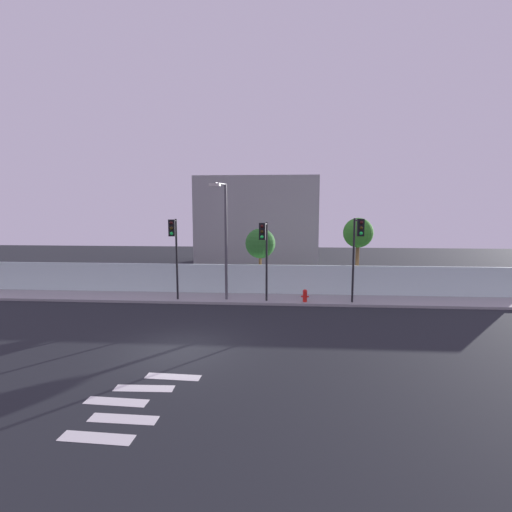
# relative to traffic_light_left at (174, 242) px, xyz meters

# --- Properties ---
(ground_plane) EXTENTS (80.00, 80.00, 0.00)m
(ground_plane) POSITION_rel_traffic_light_left_xyz_m (2.14, -6.80, -3.58)
(ground_plane) COLOR black
(sidewalk) EXTENTS (36.00, 2.40, 0.15)m
(sidewalk) POSITION_rel_traffic_light_left_xyz_m (2.14, 1.40, -3.51)
(sidewalk) COLOR gray
(sidewalk) RESTS_ON ground
(perimeter_wall) EXTENTS (36.00, 0.18, 1.80)m
(perimeter_wall) POSITION_rel_traffic_light_left_xyz_m (2.14, 2.69, -2.53)
(perimeter_wall) COLOR silver
(perimeter_wall) RESTS_ON sidewalk
(crosswalk_marking) EXTENTS (2.95, 3.92, 0.01)m
(crosswalk_marking) POSITION_rel_traffic_light_left_xyz_m (1.90, -10.90, -3.58)
(crosswalk_marking) COLOR silver
(crosswalk_marking) RESTS_ON ground
(traffic_light_left) EXTENTS (0.40, 1.63, 4.69)m
(traffic_light_left) POSITION_rel_traffic_light_left_xyz_m (0.00, 0.00, 0.00)
(traffic_light_left) COLOR black
(traffic_light_left) RESTS_ON sidewalk
(traffic_light_center) EXTENTS (0.35, 1.63, 4.74)m
(traffic_light_center) POSITION_rel_traffic_light_left_xyz_m (10.02, 0.01, 0.04)
(traffic_light_center) COLOR black
(traffic_light_center) RESTS_ON sidewalk
(traffic_light_right) EXTENTS (0.42, 1.47, 4.52)m
(traffic_light_right) POSITION_rel_traffic_light_left_xyz_m (5.02, 0.08, -0.12)
(traffic_light_right) COLOR black
(traffic_light_right) RESTS_ON sidewalk
(street_lamp_curbside) EXTENTS (0.76, 1.65, 6.68)m
(street_lamp_curbside) POSITION_rel_traffic_light_left_xyz_m (2.71, 0.75, 0.49)
(street_lamp_curbside) COLOR #4C4C51
(street_lamp_curbside) RESTS_ON sidewalk
(fire_hydrant) EXTENTS (0.44, 0.26, 0.72)m
(fire_hydrant) POSITION_rel_traffic_light_left_xyz_m (7.31, 0.64, -3.05)
(fire_hydrant) COLOR red
(fire_hydrant) RESTS_ON sidewalk
(roadside_tree_leftmost) EXTENTS (1.96, 1.96, 4.15)m
(roadside_tree_leftmost) POSITION_rel_traffic_light_left_xyz_m (4.56, 4.01, -0.44)
(roadside_tree_leftmost) COLOR brown
(roadside_tree_leftmost) RESTS_ON ground
(roadside_tree_midleft) EXTENTS (1.90, 1.90, 4.84)m
(roadside_tree_midleft) POSITION_rel_traffic_light_left_xyz_m (10.82, 4.01, 0.25)
(roadside_tree_midleft) COLOR brown
(roadside_tree_midleft) RESTS_ON ground
(low_building_distant) EXTENTS (11.43, 6.00, 8.39)m
(low_building_distant) POSITION_rel_traffic_light_left_xyz_m (3.48, 16.69, 0.61)
(low_building_distant) COLOR gray
(low_building_distant) RESTS_ON ground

